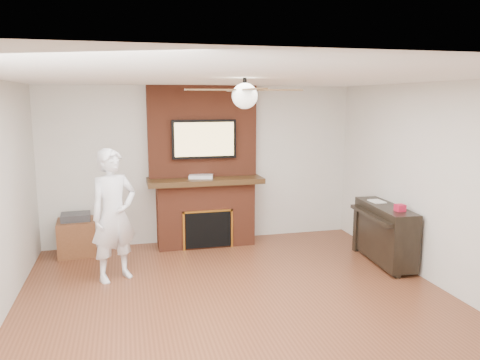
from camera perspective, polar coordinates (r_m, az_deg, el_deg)
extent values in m
cube|color=#5B2E1A|center=(5.34, 0.54, -16.59)|extent=(5.36, 5.86, 0.18)
cube|color=white|center=(4.80, 0.59, 13.44)|extent=(5.36, 5.86, 0.18)
cube|color=beige|center=(7.64, -4.78, 1.98)|extent=(5.36, 0.18, 2.50)
cube|color=beige|center=(2.39, 18.59, -16.37)|extent=(5.36, 0.18, 2.50)
cube|color=beige|center=(6.08, 24.94, -0.94)|extent=(0.18, 5.86, 2.50)
cube|color=maroon|center=(7.45, -4.27, -4.09)|extent=(1.50, 0.50, 1.00)
cube|color=black|center=(7.31, -4.29, -0.04)|extent=(1.78, 0.64, 0.08)
cube|color=maroon|center=(7.40, -4.60, 5.93)|extent=(1.70, 0.20, 1.42)
cube|color=black|center=(7.26, -3.91, -6.06)|extent=(0.70, 0.06, 0.55)
cube|color=#BF8C2D|center=(7.18, -3.93, -3.85)|extent=(0.78, 0.02, 0.03)
cube|color=#BF8C2D|center=(7.20, -6.86, -6.24)|extent=(0.03, 0.02, 0.61)
cube|color=#BF8C2D|center=(7.32, -1.00, -5.89)|extent=(0.03, 0.02, 0.61)
cube|color=black|center=(7.26, -4.40, 4.99)|extent=(1.00, 0.07, 0.60)
cube|color=#E9C97B|center=(7.23, -4.35, 4.97)|extent=(0.92, 0.01, 0.52)
cylinder|color=black|center=(4.79, 0.59, 11.53)|extent=(0.04, 0.04, 0.14)
sphere|color=white|center=(4.79, 0.58, 10.21)|extent=(0.26, 0.26, 0.26)
cube|color=black|center=(4.88, 4.41, 10.88)|extent=(0.55, 0.11, 0.01)
cube|color=black|center=(5.11, -0.36, 10.86)|extent=(0.11, 0.55, 0.01)
cube|color=black|center=(4.72, -3.37, 10.93)|extent=(0.55, 0.11, 0.01)
cube|color=black|center=(4.47, 1.67, 11.01)|extent=(0.11, 0.55, 0.01)
imported|color=silver|center=(6.12, -15.13, -4.16)|extent=(0.74, 0.66, 1.69)
cube|color=brown|center=(7.43, -19.26, -6.58)|extent=(0.57, 0.57, 0.52)
cube|color=#2F2F32|center=(7.36, -19.40, -4.26)|extent=(0.43, 0.36, 0.10)
cube|color=black|center=(6.92, 17.20, -6.13)|extent=(0.47, 1.29, 0.78)
cube|color=black|center=(6.42, 18.72, -8.37)|extent=(0.06, 0.10, 0.68)
cube|color=black|center=(7.35, 13.98, -5.84)|extent=(0.06, 0.10, 0.68)
cube|color=black|center=(6.75, 15.75, -4.16)|extent=(0.23, 1.18, 0.05)
cube|color=silver|center=(7.03, 16.35, -2.51)|extent=(0.18, 0.24, 0.01)
cube|color=#B31633|center=(6.54, 18.93, -3.22)|extent=(0.12, 0.12, 0.09)
cube|color=silver|center=(7.27, -4.77, 0.43)|extent=(0.40, 0.29, 0.05)
cylinder|color=#F4AD1C|center=(7.43, -5.74, -7.73)|extent=(0.07, 0.07, 0.11)
cylinder|color=#437B31|center=(7.40, -3.66, -7.88)|extent=(0.06, 0.06, 0.08)
cylinder|color=beige|center=(7.42, -3.79, -7.75)|extent=(0.08, 0.08, 0.10)
cylinder|color=#374AA7|center=(7.47, -1.74, -7.68)|extent=(0.06, 0.06, 0.08)
cylinder|color=orange|center=(7.51, -1.92, -7.48)|extent=(0.07, 0.07, 0.11)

